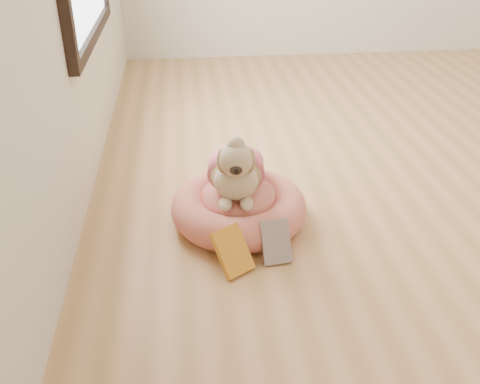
{
  "coord_description": "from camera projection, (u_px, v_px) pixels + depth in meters",
  "views": [
    {
      "loc": [
        -1.5,
        -2.59,
        1.37
      ],
      "look_at": [
        -1.28,
        -0.56,
        0.19
      ],
      "focal_mm": 40.0,
      "sensor_mm": 36.0,
      "label": 1
    }
  ],
  "objects": [
    {
      "name": "dog",
      "position": [
        236.0,
        158.0,
        2.34
      ],
      "size": [
        0.35,
        0.48,
        0.33
      ],
      "primitive_type": null,
      "rotation": [
        0.0,
        0.0,
        -0.1
      ],
      "color": "brown",
      "rests_on": "pet_bed"
    },
    {
      "name": "pet_bed",
      "position": [
        239.0,
        208.0,
        2.46
      ],
      "size": [
        0.62,
        0.62,
        0.16
      ],
      "color": "#D75954",
      "rests_on": "floor"
    },
    {
      "name": "book_yellow",
      "position": [
        232.0,
        251.0,
        2.15
      ],
      "size": [
        0.19,
        0.19,
        0.17
      ],
      "primitive_type": "cube",
      "rotation": [
        -0.66,
        0.0,
        0.56
      ],
      "color": "gold",
      "rests_on": "floor"
    },
    {
      "name": "floor",
      "position": [
        452.0,
        160.0,
        3.06
      ],
      "size": [
        4.5,
        4.5,
        0.0
      ],
      "primitive_type": "plane",
      "color": "#B3854A",
      "rests_on": "ground"
    },
    {
      "name": "book_white",
      "position": [
        276.0,
        242.0,
        2.21
      ],
      "size": [
        0.13,
        0.12,
        0.17
      ],
      "primitive_type": "cube",
      "rotation": [
        -0.49,
        0.0,
        0.14
      ],
      "color": "white",
      "rests_on": "floor"
    }
  ]
}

